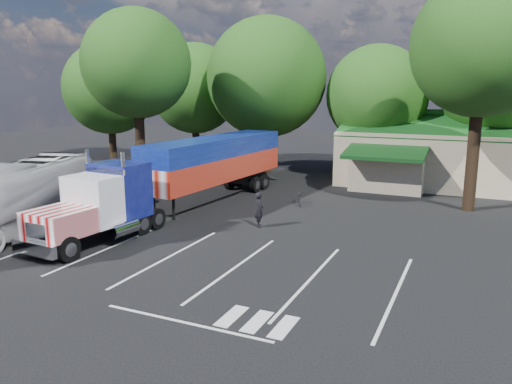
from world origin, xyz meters
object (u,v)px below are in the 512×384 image
at_px(bicycle, 299,197).
at_px(tour_bus, 11,198).
at_px(silver_sedan, 451,181).
at_px(woman, 259,210).
at_px(semi_truck, 191,169).

bearing_deg(bicycle, tour_bus, -158.13).
bearing_deg(tour_bus, bicycle, 29.43).
relative_size(bicycle, tour_bus, 0.14).
bearing_deg(silver_sedan, bicycle, 143.22).
distance_m(woman, tour_bus, 12.58).
bearing_deg(semi_truck, tour_bus, -121.08).
bearing_deg(tour_bus, silver_sedan, 28.90).
height_order(semi_truck, silver_sedan, semi_truck).
height_order(woman, silver_sedan, woman).
bearing_deg(silver_sedan, tour_bus, 143.96).
distance_m(woman, silver_sedan, 16.42).
relative_size(bicycle, silver_sedan, 0.40).
distance_m(semi_truck, woman, 5.95).
bearing_deg(tour_bus, woman, 11.74).
xyz_separation_m(bicycle, tour_bus, (-11.25, -11.66, 1.28)).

